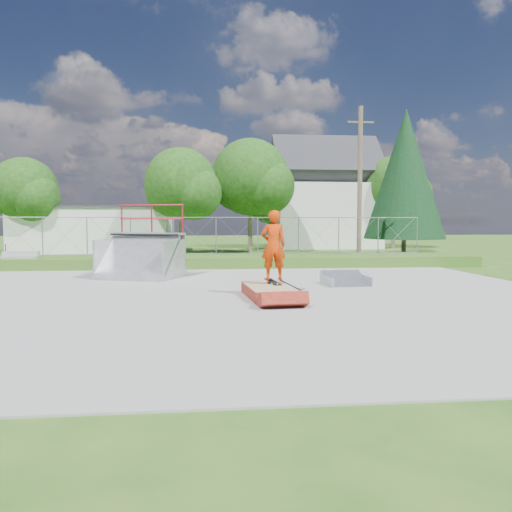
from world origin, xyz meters
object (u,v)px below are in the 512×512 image
(grind_box, at_px, (269,292))
(quarter_pipe, at_px, (139,241))
(flat_bank_ramp, at_px, (346,279))
(skater, at_px, (273,248))

(grind_box, xyz_separation_m, quarter_pipe, (-4.13, 5.10, 1.19))
(grind_box, distance_m, flat_bank_ramp, 3.73)
(quarter_pipe, bearing_deg, flat_bank_ramp, -1.55)
(grind_box, height_order, quarter_pipe, quarter_pipe)
(flat_bank_ramp, height_order, skater, skater)
(grind_box, bearing_deg, quarter_pipe, 124.45)
(quarter_pipe, distance_m, skater, 6.47)
(grind_box, distance_m, quarter_pipe, 6.67)
(skater, bearing_deg, flat_bank_ramp, -144.38)
(quarter_pipe, bearing_deg, skater, -28.87)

